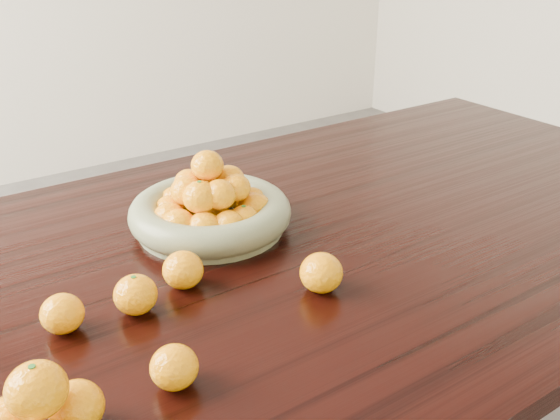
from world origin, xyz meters
TOP-DOWN VIEW (x-y plane):
  - dining_table at (0.00, 0.00)m, footprint 2.00×1.00m
  - fruit_bowl at (-0.10, 0.12)m, footprint 0.30×0.30m
  - orange_pyramid at (-0.50, -0.24)m, footprint 0.13×0.13m
  - loose_orange_0 at (-0.32, -0.05)m, footprint 0.06×0.06m
  - loose_orange_1 at (-0.34, -0.23)m, footprint 0.06×0.06m
  - loose_orange_2 at (-0.06, -0.16)m, footprint 0.07×0.07m
  - loose_orange_3 at (-0.42, -0.04)m, footprint 0.06×0.06m
  - loose_orange_4 at (-0.23, -0.03)m, footprint 0.06×0.06m

SIDE VIEW (x-z plane):
  - dining_table at x=0.00m, z-range 0.29..1.04m
  - loose_orange_1 at x=-0.34m, z-range 0.75..0.81m
  - loose_orange_3 at x=-0.42m, z-range 0.75..0.81m
  - loose_orange_0 at x=-0.32m, z-range 0.75..0.81m
  - loose_orange_4 at x=-0.23m, z-range 0.75..0.81m
  - loose_orange_2 at x=-0.06m, z-range 0.75..0.81m
  - fruit_bowl at x=-0.10m, z-range 0.72..0.87m
  - orange_pyramid at x=-0.50m, z-range 0.74..0.85m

